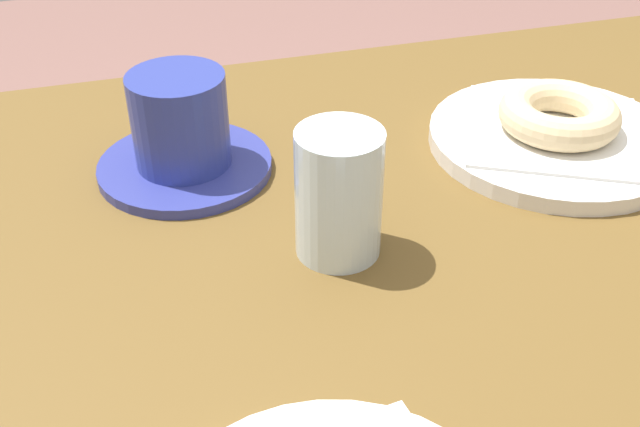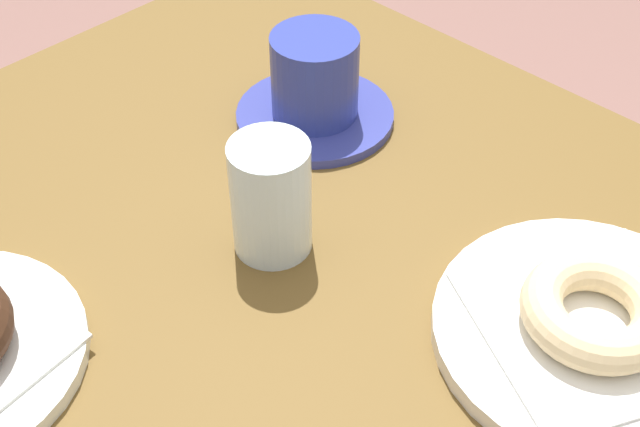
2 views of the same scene
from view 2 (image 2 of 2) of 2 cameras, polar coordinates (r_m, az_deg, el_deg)
name	(u,v)px [view 2 (image 2 of 2)]	position (r m, az deg, el deg)	size (l,w,h in m)	color
table	(322,411)	(0.72, 0.16, -12.96)	(0.99, 0.81, 0.75)	brown
plate_sugar_ring	(589,333)	(0.67, 17.44, -7.60)	(0.23, 0.23, 0.02)	white
napkin_sugar_ring	(592,325)	(0.66, 17.60, -7.09)	(0.16, 0.16, 0.00)	white
donut_sugar_ring	(597,310)	(0.65, 17.91, -6.12)	(0.11, 0.11, 0.03)	beige
water_glass	(271,198)	(0.68, -3.28, 1.05)	(0.06, 0.06, 0.10)	silver
coffee_cup	(315,86)	(0.82, -0.35, 8.46)	(0.15, 0.15, 0.09)	#323A8E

